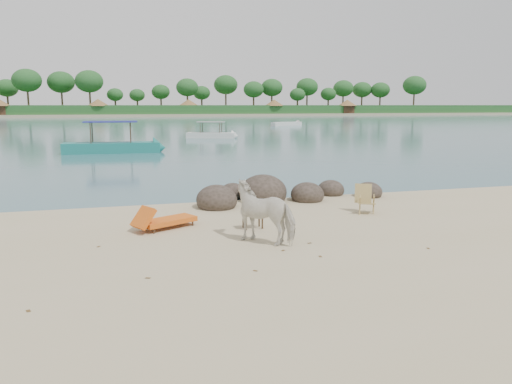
% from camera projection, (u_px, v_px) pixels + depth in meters
% --- Properties ---
extents(water, '(400.00, 400.00, 0.00)m').
position_uv_depth(water, '(130.00, 122.00, 95.87)').
color(water, '#345D68').
rests_on(water, ground).
extents(far_shore, '(420.00, 90.00, 1.40)m').
position_uv_depth(far_shore, '(123.00, 114.00, 171.73)').
color(far_shore, tan).
rests_on(far_shore, ground).
extents(far_scenery, '(420.00, 18.00, 9.50)m').
position_uv_depth(far_scenery, '(124.00, 105.00, 139.62)').
color(far_scenery, '#1E4C1E').
rests_on(far_scenery, ground).
extents(boulders, '(6.48, 2.99, 1.16)m').
position_uv_depth(boulders, '(273.00, 195.00, 16.44)').
color(boulders, '#2F281F').
rests_on(boulders, ground).
extents(cow, '(1.70, 1.68, 1.39)m').
position_uv_depth(cow, '(266.00, 213.00, 11.42)').
color(cow, white).
rests_on(cow, ground).
extents(side_table, '(0.54, 0.36, 0.43)m').
position_uv_depth(side_table, '(253.00, 221.00, 12.68)').
color(side_table, '#302313').
rests_on(side_table, ground).
extents(lounge_chair, '(1.88, 1.39, 0.54)m').
position_uv_depth(lounge_chair, '(168.00, 219.00, 12.73)').
color(lounge_chair, orange).
rests_on(lounge_chair, ground).
extents(deck_chair, '(0.74, 0.76, 0.83)m').
position_uv_depth(deck_chair, '(367.00, 200.00, 14.41)').
color(deck_chair, tan).
rests_on(deck_chair, ground).
extents(boat_near, '(7.13, 1.90, 3.43)m').
position_uv_depth(boat_near, '(111.00, 126.00, 33.33)').
color(boat_near, '#196F69').
rests_on(boat_near, water).
extents(boat_mid, '(5.37, 3.11, 2.60)m').
position_uv_depth(boat_mid, '(211.00, 124.00, 48.35)').
color(boat_mid, silver).
rests_on(boat_mid, water).
extents(boat_far, '(5.90, 2.98, 0.67)m').
position_uv_depth(boat_far, '(286.00, 123.00, 77.57)').
color(boat_far, silver).
rests_on(boat_far, water).
extents(dead_leaves, '(8.79, 6.37, 0.00)m').
position_uv_depth(dead_leaves, '(270.00, 256.00, 10.46)').
color(dead_leaves, brown).
rests_on(dead_leaves, ground).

